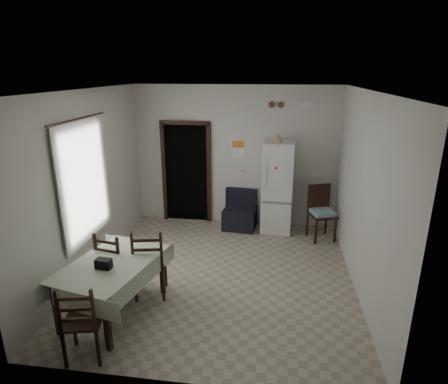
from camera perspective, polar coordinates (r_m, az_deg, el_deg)
ground at (r=6.24m, az=-0.65°, el=-12.42°), size 4.50×4.50×0.00m
ceiling at (r=5.38m, az=-0.76°, el=15.24°), size 4.20×4.50×0.02m
wall_back at (r=7.79m, az=1.79°, el=5.37°), size 4.20×0.02×2.90m
wall_front at (r=3.60m, az=-6.17°, el=-10.53°), size 4.20×0.02×2.90m
wall_left at (r=6.30m, az=-19.96°, el=1.15°), size 0.02×4.50×2.90m
wall_right at (r=5.73m, az=20.55°, el=-0.55°), size 0.02×4.50×2.90m
doorway at (r=8.26m, az=-5.36°, el=3.25°), size 1.06×0.52×2.22m
window_recess at (r=6.12m, az=-21.32°, el=1.51°), size 0.10×1.20×1.60m
curtain at (r=6.07m, az=-20.42°, el=1.48°), size 0.02×1.45×1.85m
curtain_rod at (r=5.88m, az=-21.35°, el=10.37°), size 0.02×1.60×0.02m
calendar at (r=7.74m, az=2.16°, el=6.57°), size 0.28×0.02×0.40m
calendar_image at (r=7.72m, az=2.17°, el=7.29°), size 0.24×0.01×0.14m
light_switch at (r=7.85m, az=2.84°, el=2.83°), size 0.08×0.02×0.12m
vent_left at (r=7.57m, az=7.27°, el=13.07°), size 0.12×0.03×0.12m
vent_right at (r=7.57m, az=8.67°, el=13.01°), size 0.12×0.03×0.12m
emergency_light at (r=7.56m, az=12.33°, el=13.03°), size 0.25×0.07×0.09m
fridge at (r=7.58m, az=8.17°, el=0.74°), size 0.63×0.63×1.86m
tan_cone at (r=7.28m, az=8.11°, el=8.20°), size 0.20×0.20×0.16m
navy_seat at (r=7.78m, az=2.44°, el=-2.77°), size 0.72×0.70×0.79m
corner_chair at (r=7.45m, az=14.75°, el=-3.22°), size 0.59×0.59×1.07m
dining_table at (r=5.40m, az=-16.46°, el=-13.83°), size 1.27×1.64×0.76m
black_bag at (r=5.07m, az=-17.87°, el=-10.35°), size 0.21×0.14×0.13m
dining_chair_far_left at (r=5.77m, az=-16.09°, el=-10.18°), size 0.51×0.51×1.01m
dining_chair_far_right at (r=5.61m, az=-11.22°, el=-10.32°), size 0.54×0.54×1.07m
dining_chair_near_head at (r=4.73m, az=-20.68°, el=-17.70°), size 0.50×0.50×0.99m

